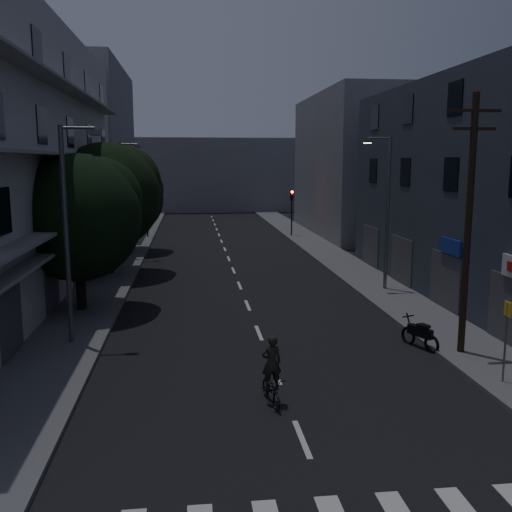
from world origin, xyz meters
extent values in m
plane|color=black|center=(0.00, 25.00, 0.00)|extent=(160.00, 160.00, 0.00)
cube|color=#565659|center=(-7.50, 25.00, 0.07)|extent=(3.00, 90.00, 0.15)
cube|color=#565659|center=(7.50, 25.00, 0.07)|extent=(3.00, 90.00, 0.15)
cube|color=beige|center=(0.00, 2.00, 0.01)|extent=(0.15, 2.00, 0.01)
cube|color=beige|center=(0.00, 6.50, 0.01)|extent=(0.15, 2.00, 0.01)
cube|color=beige|center=(0.00, 11.00, 0.01)|extent=(0.15, 2.00, 0.01)
cube|color=beige|center=(0.00, 15.50, 0.01)|extent=(0.15, 2.00, 0.01)
cube|color=beige|center=(0.00, 20.00, 0.01)|extent=(0.15, 2.00, 0.01)
cube|color=beige|center=(0.00, 24.50, 0.01)|extent=(0.15, 2.00, 0.01)
cube|color=beige|center=(0.00, 29.00, 0.01)|extent=(0.15, 2.00, 0.01)
cube|color=beige|center=(0.00, 33.50, 0.01)|extent=(0.15, 2.00, 0.01)
cube|color=beige|center=(0.00, 38.00, 0.01)|extent=(0.15, 2.00, 0.01)
cube|color=beige|center=(0.00, 42.50, 0.01)|extent=(0.15, 2.00, 0.01)
cube|color=beige|center=(0.00, 47.00, 0.01)|extent=(0.15, 2.00, 0.01)
cube|color=beige|center=(0.00, 51.50, 0.01)|extent=(0.15, 2.00, 0.01)
cube|color=beige|center=(0.00, 56.00, 0.01)|extent=(0.15, 2.00, 0.01)
cube|color=beige|center=(0.00, 60.50, 0.01)|extent=(0.15, 2.00, 0.01)
cube|color=black|center=(-8.98, 9.00, 2.00)|extent=(0.06, 1.60, 1.60)
cube|color=black|center=(-8.98, 15.00, 2.00)|extent=(0.06, 1.60, 1.60)
cube|color=black|center=(-8.98, 21.00, 2.00)|extent=(0.06, 1.60, 1.60)
cube|color=black|center=(-8.98, 27.00, 2.00)|extent=(0.06, 1.60, 1.60)
cube|color=black|center=(-8.98, 33.00, 2.00)|extent=(0.06, 1.60, 1.60)
cube|color=black|center=(-8.98, 9.00, 5.20)|extent=(0.06, 1.60, 1.60)
cube|color=black|center=(-8.98, 15.00, 5.20)|extent=(0.06, 1.60, 1.60)
cube|color=black|center=(-8.98, 21.00, 5.20)|extent=(0.06, 1.60, 1.60)
cube|color=black|center=(-8.98, 27.00, 5.20)|extent=(0.06, 1.60, 1.60)
cube|color=black|center=(-8.98, 33.00, 5.20)|extent=(0.06, 1.60, 1.60)
cube|color=black|center=(-8.98, 15.00, 8.40)|extent=(0.06, 1.60, 1.60)
cube|color=black|center=(-8.98, 21.00, 8.40)|extent=(0.06, 1.60, 1.60)
cube|color=black|center=(-8.98, 27.00, 8.40)|extent=(0.06, 1.60, 1.60)
cube|color=black|center=(-8.98, 33.00, 8.40)|extent=(0.06, 1.60, 1.60)
cube|color=black|center=(-8.98, 15.00, 11.60)|extent=(0.06, 1.60, 1.60)
cube|color=black|center=(-8.98, 21.00, 11.60)|extent=(0.06, 1.60, 1.60)
cube|color=black|center=(-8.98, 27.00, 11.60)|extent=(0.06, 1.60, 1.60)
cube|color=black|center=(-8.98, 33.00, 11.60)|extent=(0.06, 1.60, 1.60)
cube|color=gray|center=(-8.50, 18.00, 4.00)|extent=(1.00, 32.40, 0.12)
cube|color=gray|center=(-8.50, 18.00, 7.20)|extent=(1.00, 32.40, 0.12)
cube|color=gray|center=(-8.50, 18.00, 10.40)|extent=(1.00, 32.40, 0.12)
cube|color=gray|center=(-8.60, 18.00, 3.10)|extent=(0.80, 32.40, 0.12)
cube|color=#424247|center=(-8.97, 9.00, 1.40)|extent=(0.06, 2.40, 2.40)
cube|color=#424247|center=(-8.97, 15.00, 1.40)|extent=(0.06, 2.40, 2.40)
cube|color=#424247|center=(-8.97, 21.00, 1.40)|extent=(0.06, 2.40, 2.40)
cube|color=#424247|center=(-8.97, 27.00, 1.40)|extent=(0.06, 2.40, 2.40)
cube|color=#424247|center=(-8.97, 33.00, 1.40)|extent=(0.06, 2.40, 2.40)
cube|color=#2E343F|center=(12.00, 14.00, 5.50)|extent=(6.00, 28.00, 11.00)
cube|color=black|center=(8.98, 13.50, 6.30)|extent=(0.06, 1.40, 1.50)
cube|color=black|center=(8.98, 19.00, 6.30)|extent=(0.06, 1.40, 1.50)
cube|color=black|center=(8.98, 24.50, 6.30)|extent=(0.06, 1.40, 1.50)
cube|color=black|center=(8.98, 13.50, 9.60)|extent=(0.06, 1.40, 1.50)
cube|color=black|center=(8.98, 19.00, 9.60)|extent=(0.06, 1.40, 1.50)
cube|color=black|center=(8.98, 24.50, 9.60)|extent=(0.06, 1.40, 1.50)
cube|color=#424247|center=(8.97, 8.00, 1.40)|extent=(0.06, 3.00, 2.60)
cube|color=#424247|center=(8.97, 13.50, 1.40)|extent=(0.06, 3.00, 2.60)
cube|color=#424247|center=(8.97, 19.00, 1.40)|extent=(0.06, 3.00, 2.60)
cube|color=#424247|center=(8.97, 24.50, 1.40)|extent=(0.06, 3.00, 2.60)
cube|color=navy|center=(8.90, 13.00, 3.10)|extent=(0.12, 2.00, 0.70)
cube|color=slate|center=(-12.00, 48.00, 8.00)|extent=(6.00, 20.00, 16.00)
cube|color=slate|center=(12.00, 42.00, 6.50)|extent=(6.00, 20.00, 13.00)
cube|color=slate|center=(0.00, 70.00, 5.00)|extent=(24.00, 8.00, 10.00)
cylinder|color=black|center=(-7.72, 15.19, 2.07)|extent=(0.44, 0.44, 3.83)
sphere|color=black|center=(-7.72, 15.19, 4.36)|extent=(5.75, 5.75, 5.75)
sphere|color=black|center=(-6.86, 15.91, 5.08)|extent=(4.02, 4.02, 4.02)
sphere|color=black|center=(-8.44, 14.62, 4.80)|extent=(3.74, 3.74, 3.74)
cylinder|color=black|center=(-7.60, 23.82, 2.27)|extent=(0.44, 0.44, 4.24)
sphere|color=black|center=(-7.60, 23.82, 4.82)|extent=(6.39, 6.39, 6.39)
sphere|color=black|center=(-6.64, 24.62, 5.62)|extent=(4.47, 4.47, 4.47)
sphere|color=black|center=(-8.40, 23.18, 5.30)|extent=(4.15, 4.15, 4.15)
cylinder|color=black|center=(-7.32, 32.73, 1.93)|extent=(0.44, 0.44, 3.56)
sphere|color=black|center=(-7.32, 32.73, 4.07)|extent=(5.32, 5.32, 5.32)
sphere|color=black|center=(-6.52, 33.40, 4.74)|extent=(3.73, 3.73, 3.73)
sphere|color=black|center=(-7.98, 32.20, 4.47)|extent=(3.46, 3.46, 3.46)
cylinder|color=black|center=(6.58, 40.30, 1.75)|extent=(0.12, 0.12, 3.20)
cube|color=black|center=(6.58, 40.30, 3.80)|extent=(0.28, 0.22, 0.90)
sphere|color=#FF0C05|center=(6.58, 40.15, 4.13)|extent=(0.22, 0.22, 0.22)
sphere|color=#3F330C|center=(6.58, 40.15, 3.83)|extent=(0.22, 0.22, 0.22)
sphere|color=black|center=(6.58, 40.15, 3.53)|extent=(0.22, 0.22, 0.22)
cylinder|color=black|center=(-6.53, 40.83, 1.75)|extent=(0.12, 0.12, 3.20)
cube|color=black|center=(-6.53, 40.83, 3.80)|extent=(0.28, 0.22, 0.90)
sphere|color=black|center=(-6.53, 40.68, 4.13)|extent=(0.22, 0.22, 0.22)
sphere|color=#3F330C|center=(-6.53, 40.68, 3.83)|extent=(0.22, 0.22, 0.22)
sphere|color=#0CFF26|center=(-6.53, 40.68, 3.53)|extent=(0.22, 0.22, 0.22)
cylinder|color=#515558|center=(-7.21, 10.27, 4.15)|extent=(0.18, 0.18, 8.00)
cylinder|color=#515558|center=(-6.61, 10.27, 8.05)|extent=(1.20, 0.10, 0.10)
cube|color=#515558|center=(-6.01, 10.27, 7.90)|extent=(0.45, 0.25, 0.18)
cube|color=#4C4C4C|center=(-6.01, 10.27, 7.80)|extent=(0.35, 0.18, 0.04)
cylinder|color=slate|center=(7.63, 17.77, 4.15)|extent=(0.18, 0.18, 8.00)
cylinder|color=slate|center=(7.03, 17.77, 8.05)|extent=(1.20, 0.10, 0.10)
cube|color=slate|center=(6.43, 17.77, 7.90)|extent=(0.45, 0.25, 0.18)
cube|color=#FFD88C|center=(6.43, 17.77, 7.80)|extent=(0.35, 0.18, 0.04)
cylinder|color=slate|center=(-7.42, 29.67, 4.15)|extent=(0.18, 0.18, 8.00)
cylinder|color=slate|center=(-6.82, 29.67, 8.05)|extent=(1.20, 0.10, 0.10)
cube|color=slate|center=(-6.22, 29.67, 7.90)|extent=(0.45, 0.25, 0.18)
cube|color=#4C4C4C|center=(-6.22, 29.67, 7.80)|extent=(0.35, 0.18, 0.04)
cylinder|color=black|center=(6.87, 7.50, 4.65)|extent=(0.24, 0.24, 9.00)
cube|color=black|center=(6.87, 7.50, 8.55)|extent=(1.80, 0.10, 0.10)
cube|color=black|center=(6.87, 7.50, 7.95)|extent=(1.50, 0.10, 0.10)
cylinder|color=#595B60|center=(6.83, 4.65, 1.40)|extent=(0.06, 0.06, 2.50)
cube|color=yellow|center=(6.83, 4.65, 2.45)|extent=(0.05, 0.35, 0.45)
torus|color=black|center=(5.95, 7.91, 0.30)|extent=(0.36, 0.70, 0.71)
torus|color=black|center=(5.51, 9.03, 0.30)|extent=(0.36, 0.70, 0.71)
cube|color=black|center=(5.73, 8.47, 0.62)|extent=(0.64, 1.12, 0.35)
cube|color=black|center=(5.79, 8.33, 0.88)|extent=(0.45, 0.53, 0.10)
cylinder|color=black|center=(5.53, 8.98, 0.75)|extent=(0.22, 0.43, 0.84)
cube|color=black|center=(5.49, 9.08, 1.05)|extent=(0.53, 0.24, 0.04)
imported|color=black|center=(-0.46, 4.19, 0.42)|extent=(0.80, 1.67, 0.84)
imported|color=black|center=(-0.46, 4.19, 1.23)|extent=(0.64, 0.47, 1.61)
camera|label=1|loc=(-2.68, -11.10, 6.86)|focal=40.00mm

